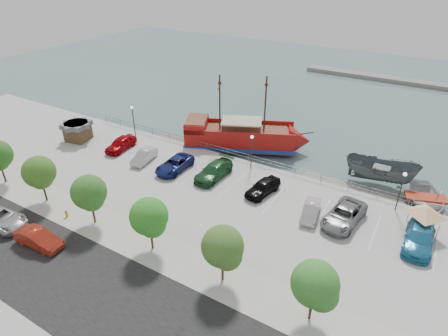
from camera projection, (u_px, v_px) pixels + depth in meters
The scene contains 31 objects.
ground at pixel (222, 203), 39.66m from camera, with size 160.00×160.00×0.00m, color #456468.
street at pixel (110, 301), 27.24m from camera, with size 100.00×8.00×0.04m, color black.
sidewalk at pixel (162, 252), 31.71m from camera, with size 100.00×4.00×0.05m, color #BEB5A3.
seawall_railing at pixel (256, 160), 44.71m from camera, with size 50.00×0.06×1.00m.
far_shore at pixel (403, 81), 76.01m from camera, with size 40.00×3.00×0.80m, color gray.
pirate_ship at pixel (249, 138), 49.49m from camera, with size 16.80×10.93×10.54m.
patrol_boat at pixel (381, 173), 42.09m from camera, with size 2.97×7.90×3.06m, color #4B5257.
speedboat at pixel (425, 201), 38.81m from camera, with size 4.91×6.87×1.42m, color silver.
dock_west at pixel (173, 140), 52.44m from camera, with size 6.76×1.93×0.39m, color slate.
dock_mid at pixel (333, 185), 42.36m from camera, with size 7.40×2.12×0.42m, color gray.
dock_east at pixel (405, 205), 39.03m from camera, with size 7.47×2.13×0.43m, color slate.
shed at pixel (77, 131), 50.11m from camera, with size 3.61×3.61×2.51m.
canopy_tent at pixel (428, 207), 32.74m from camera, with size 4.06×4.06×3.10m.
street_sedan at pixel (38, 239), 32.09m from camera, with size 1.59×4.56×1.50m, color maroon.
fire_hydrant at pixel (66, 213), 35.76m from camera, with size 0.26×0.26×0.74m.
lamp_post_left at pixel (133, 116), 50.49m from camera, with size 0.36×0.36×4.28m.
lamp_post_mid at pixel (252, 146), 42.53m from camera, with size 0.36×0.36×4.28m.
lamp_post_right at pixel (402, 185), 35.46m from camera, with size 0.36×0.36×4.28m.
tree_b at pixel (40, 173), 36.58m from camera, with size 3.30×3.20×5.00m.
tree_c at pixel (90, 194), 33.48m from camera, with size 3.30×3.20×5.00m.
tree_d at pixel (150, 218), 30.39m from camera, with size 3.30×3.20×5.00m.
tree_e at pixel (224, 249), 27.29m from camera, with size 3.30×3.20×5.00m.
tree_f at pixel (317, 286), 24.20m from camera, with size 3.30×3.20×5.00m.
parked_car_a at pixel (121, 144), 47.90m from camera, with size 1.93×4.80×1.63m, color #990409.
parked_car_b at pixel (144, 156), 45.19m from camera, with size 1.46×4.18×1.38m, color #BBBBBB.
parked_car_c at pixel (175, 165), 43.32m from camera, with size 2.44×5.30×1.47m, color navy.
parked_car_d at pixel (214, 171), 41.88m from camera, with size 2.29×5.64×1.63m, color #1C4A26.
parked_car_e at pixel (263, 187), 39.08m from camera, with size 1.84×4.56×1.55m, color black.
parked_car_f at pixel (311, 211), 35.70m from camera, with size 1.43×4.09×1.35m, color beige.
parked_car_g at pixel (344, 215), 34.85m from camera, with size 2.70×5.86×1.63m, color gray.
parked_car_h at pixel (419, 237), 32.11m from camera, with size 2.32×5.71×1.66m, color teal.
Camera 1 is at (16.73, -27.86, 22.03)m, focal length 30.00 mm.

